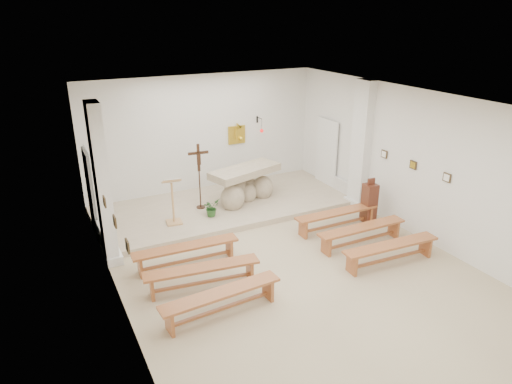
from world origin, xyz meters
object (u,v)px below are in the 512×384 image
lectern (173,201)px  bench_right_third (391,249)px  bench_right_front (337,216)px  bench_left_second (202,272)px  bench_left_third (221,297)px  bench_left_front (186,251)px  altar (245,187)px  crucifix_stand (199,172)px  donation_pedestal (369,203)px  bench_right_second (362,231)px

lectern → bench_right_third: bearing=-38.8°
bench_right_front → bench_left_second: bearing=-165.7°
bench_left_second → bench_left_third: bearing=-82.2°
bench_left_front → bench_right_front: size_ratio=1.01×
bench_right_front → bench_left_front: bearing=-179.4°
altar → bench_left_second: size_ratio=0.95×
bench_right_front → bench_left_third: size_ratio=0.99×
crucifix_stand → bench_right_third: bearing=-52.9°
bench_right_front → bench_right_third: 1.93m
crucifix_stand → bench_left_second: crucifix_stand is taller
crucifix_stand → bench_left_third: size_ratio=0.78×
donation_pedestal → bench_right_second: donation_pedestal is taller
altar → bench_right_front: bearing=-76.5°
lectern → bench_left_second: bearing=-88.9°
bench_left_third → donation_pedestal: bearing=17.6°
bench_right_front → crucifix_stand: bearing=137.6°
bench_right_front → bench_left_second: (-3.94, -0.96, 0.00)m
bench_right_front → bench_left_third: 4.39m
bench_left_third → lectern: bearing=81.4°
crucifix_stand → bench_right_second: bearing=-46.3°
lectern → bench_right_second: lectern is taller
bench_right_second → bench_right_third: 0.96m
altar → bench_right_second: (1.40, -3.38, -0.20)m
lectern → bench_right_third: 5.26m
bench_left_second → altar: bearing=60.8°
lectern → crucifix_stand: 1.20m
crucifix_stand → bench_left_second: size_ratio=0.77×
bench_left_front → bench_right_front: (3.94, 0.00, 0.00)m
lectern → bench_right_front: lectern is taller
bench_left_second → bench_right_second: 3.94m
bench_left_second → bench_left_third: same height
bench_left_second → bench_right_second: bearing=7.8°
altar → lectern: size_ratio=1.76×
bench_right_second → bench_right_third: size_ratio=0.99×
altar → lectern: bearing=177.1°
bench_left_front → bench_right_second: 4.06m
lectern → donation_pedestal: size_ratio=1.05×
donation_pedestal → bench_right_front: donation_pedestal is taller
crucifix_stand → bench_right_second: (2.68, -3.45, -0.82)m
crucifix_stand → bench_left_front: (-1.26, -2.49, -0.82)m
bench_left_front → bench_right_second: (3.94, -0.96, 0.00)m
donation_pedestal → crucifix_stand: bearing=148.7°
altar → crucifix_stand: size_ratio=1.23×
crucifix_stand → bench_left_second: 3.77m
bench_left_second → lectern: bearing=91.3°
bench_right_second → bench_left_third: 4.06m
bench_left_front → bench_right_third: (3.94, -1.93, 0.00)m
bench_left_front → bench_left_third: size_ratio=1.00×
bench_right_third → crucifix_stand: bearing=124.6°
donation_pedestal → bench_right_front: size_ratio=0.52×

